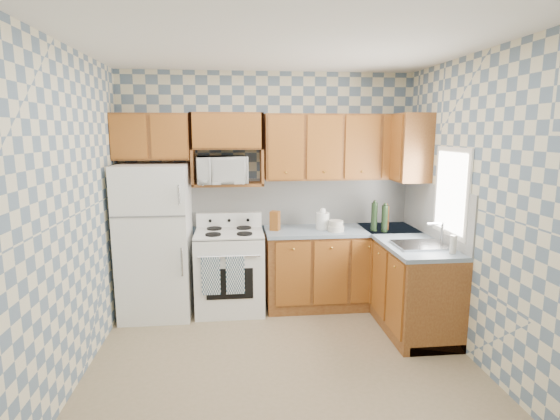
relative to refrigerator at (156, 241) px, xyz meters
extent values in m
plane|color=#7D6D4D|center=(1.27, -1.25, -0.84)|extent=(3.40, 3.40, 0.00)
cube|color=slate|center=(1.27, 0.35, 0.51)|extent=(3.40, 0.02, 2.70)
cube|color=slate|center=(2.97, -1.25, 0.51)|extent=(0.02, 3.20, 2.70)
cube|color=white|center=(1.68, 0.34, 0.36)|extent=(2.60, 0.02, 0.56)
cube|color=white|center=(2.96, -0.45, 0.36)|extent=(0.02, 1.60, 0.56)
cube|color=white|center=(0.00, 0.00, 0.00)|extent=(0.75, 0.70, 1.68)
cube|color=white|center=(0.80, 0.03, -0.39)|extent=(0.76, 0.65, 0.90)
cube|color=silver|center=(0.80, 0.03, 0.07)|extent=(0.76, 0.65, 0.02)
cube|color=white|center=(0.80, 0.30, 0.16)|extent=(0.76, 0.08, 0.17)
cube|color=navy|center=(0.61, -0.32, -0.32)|extent=(0.20, 0.02, 0.41)
cube|color=navy|center=(0.87, -0.32, -0.32)|extent=(0.20, 0.02, 0.41)
cube|color=#632F15|center=(2.10, 0.05, -0.40)|extent=(1.75, 0.60, 0.88)
cube|color=#632F15|center=(2.67, -0.45, -0.40)|extent=(0.60, 1.60, 0.88)
cube|color=gray|center=(2.10, 0.05, 0.06)|extent=(1.77, 0.63, 0.04)
cube|color=gray|center=(2.67, -0.45, 0.06)|extent=(0.63, 1.60, 0.04)
cube|color=#632F15|center=(2.10, 0.19, 1.01)|extent=(1.75, 0.33, 0.74)
cube|color=#632F15|center=(-0.02, 0.19, 1.13)|extent=(0.82, 0.33, 0.50)
cube|color=#632F15|center=(2.81, 0.00, 1.01)|extent=(0.33, 0.70, 0.74)
cube|color=#632F15|center=(0.80, 0.19, 0.60)|extent=(0.80, 0.33, 0.03)
imported|color=white|center=(0.73, 0.12, 0.76)|extent=(0.60, 0.46, 0.30)
cube|color=#B7B7BC|center=(2.67, -0.80, 0.09)|extent=(0.48, 0.40, 0.03)
cube|color=white|center=(2.96, -0.80, 0.61)|extent=(0.02, 0.66, 0.86)
cylinder|color=black|center=(2.43, -0.11, 0.24)|extent=(0.07, 0.07, 0.32)
cylinder|color=black|center=(2.53, -0.17, 0.23)|extent=(0.07, 0.07, 0.30)
cylinder|color=#4E2810|center=(2.58, -0.07, 0.22)|extent=(0.07, 0.07, 0.28)
cube|color=brown|center=(1.32, 0.04, 0.19)|extent=(0.13, 0.13, 0.22)
cylinder|color=white|center=(1.87, 0.04, 0.18)|extent=(0.15, 0.15, 0.19)
cylinder|color=beige|center=(2.86, -1.08, 0.17)|extent=(0.06, 0.06, 0.17)
camera|label=1|loc=(0.88, -4.78, 1.19)|focal=28.00mm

